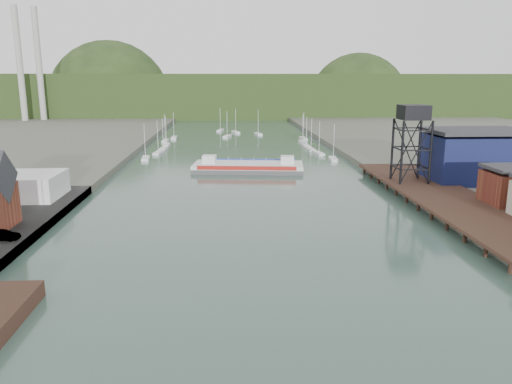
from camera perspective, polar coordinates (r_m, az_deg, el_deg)
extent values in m
plane|color=#2F4A41|center=(49.73, 1.39, -15.31)|extent=(600.00, 600.00, 0.00)
cube|color=black|center=(99.98, 20.70, -0.44)|extent=(14.00, 70.00, 0.50)
cylinder|color=black|center=(97.93, 17.45, -1.13)|extent=(0.60, 0.60, 2.20)
cylinder|color=black|center=(102.81, 23.71, -0.98)|extent=(0.60, 0.60, 2.20)
cube|color=silver|center=(103.79, -26.19, 0.63)|extent=(18.00, 12.00, 4.50)
cylinder|color=black|center=(106.02, 16.34, 4.31)|extent=(0.50, 0.50, 13.00)
cylinder|color=black|center=(108.20, 19.34, 4.26)|extent=(0.50, 0.50, 13.00)
cylinder|color=black|center=(111.63, 15.31, 4.77)|extent=(0.50, 0.50, 13.00)
cylinder|color=black|center=(113.69, 18.19, 4.73)|extent=(0.50, 0.50, 13.00)
cube|color=black|center=(109.05, 17.58, 8.68)|extent=(5.50, 5.50, 3.00)
cube|color=#0B0F33|center=(118.03, 23.73, 3.55)|extent=(20.00, 14.00, 10.00)
cube|color=#2D2D33|center=(117.33, 23.99, 6.39)|extent=(20.50, 14.50, 0.80)
cube|color=silver|center=(151.24, -12.51, 3.76)|extent=(2.67, 7.65, 0.90)
cube|color=silver|center=(162.07, -11.10, 4.42)|extent=(2.81, 7.67, 0.90)
cube|color=silver|center=(170.71, -10.53, 4.86)|extent=(2.35, 7.59, 0.90)
cube|color=silver|center=(180.48, -10.19, 5.30)|extent=(2.01, 7.50, 0.90)
cube|color=silver|center=(192.76, -10.32, 5.76)|extent=(2.00, 7.50, 0.90)
cube|color=silver|center=(202.21, -9.35, 6.13)|extent=(2.16, 7.54, 0.90)
cube|color=silver|center=(147.94, 8.82, 3.72)|extent=(2.53, 7.62, 0.90)
cube|color=silver|center=(158.63, 7.20, 4.38)|extent=(2.76, 7.67, 0.90)
cube|color=silver|center=(167.01, 6.31, 4.82)|extent=(2.22, 7.56, 0.90)
cube|color=silver|center=(175.77, 5.75, 5.24)|extent=(2.18, 7.54, 0.90)
cube|color=silver|center=(186.70, 5.33, 5.69)|extent=(2.46, 7.61, 0.90)
cube|color=silver|center=(198.41, 5.43, 6.11)|extent=(2.48, 7.61, 0.90)
cube|color=silver|center=(204.98, -3.31, 6.36)|extent=(3.78, 7.76, 0.90)
cube|color=silver|center=(213.38, 0.25, 6.64)|extent=(3.31, 7.74, 0.90)
cube|color=silver|center=(220.93, -2.33, 6.84)|extent=(3.76, 7.76, 0.90)
cube|color=silver|center=(228.86, -4.09, 7.03)|extent=(3.40, 7.74, 0.90)
cylinder|color=#A6A7A1|center=(293.62, -25.39, 12.93)|extent=(3.20, 3.20, 60.00)
cylinder|color=#A6A7A1|center=(295.53, -23.55, 13.09)|extent=(3.20, 3.20, 60.00)
cube|color=#1E3015|center=(343.89, -2.91, 10.93)|extent=(500.00, 120.00, 28.00)
sphere|color=#1E3015|center=(352.35, -16.23, 9.84)|extent=(80.00, 80.00, 80.00)
sphere|color=#1E3015|center=(366.33, 11.52, 9.87)|extent=(70.00, 70.00, 70.00)
cube|color=#49494C|center=(129.20, -0.90, 2.64)|extent=(29.18, 14.41, 1.12)
cube|color=silver|center=(129.02, -0.91, 3.09)|extent=(29.18, 14.41, 0.90)
cube|color=#A71913|center=(123.42, -1.09, 2.74)|extent=(24.55, 3.03, 1.01)
cube|color=#162C9B|center=(134.57, -0.74, 3.59)|extent=(24.55, 3.03, 1.01)
cube|color=silver|center=(129.90, -5.37, 3.70)|extent=(3.74, 3.74, 2.25)
cube|color=silver|center=(128.49, 3.60, 3.63)|extent=(3.74, 3.74, 2.25)
imported|color=#999999|center=(77.33, -26.95, -4.45)|extent=(4.39, 1.59, 1.44)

